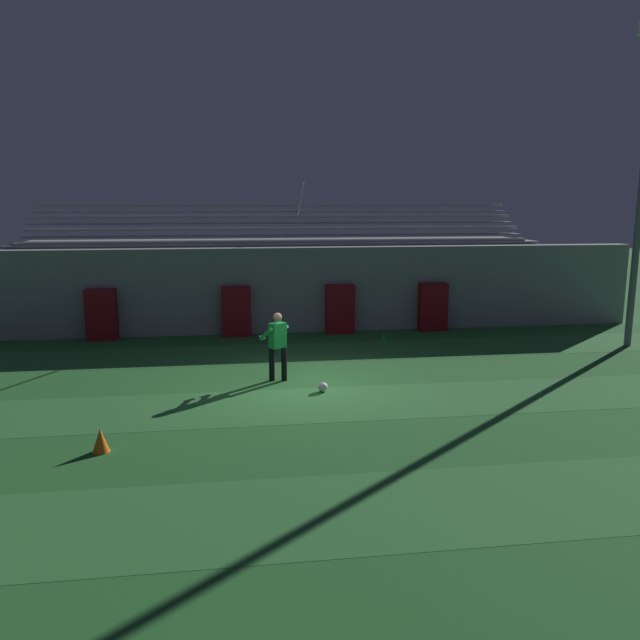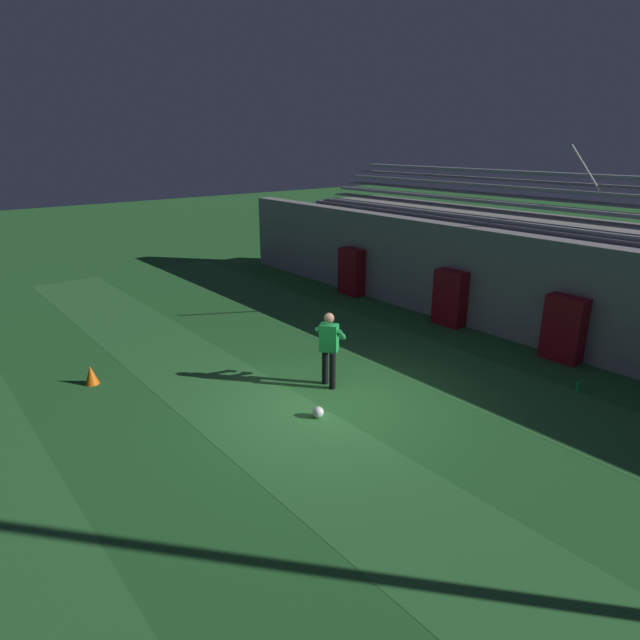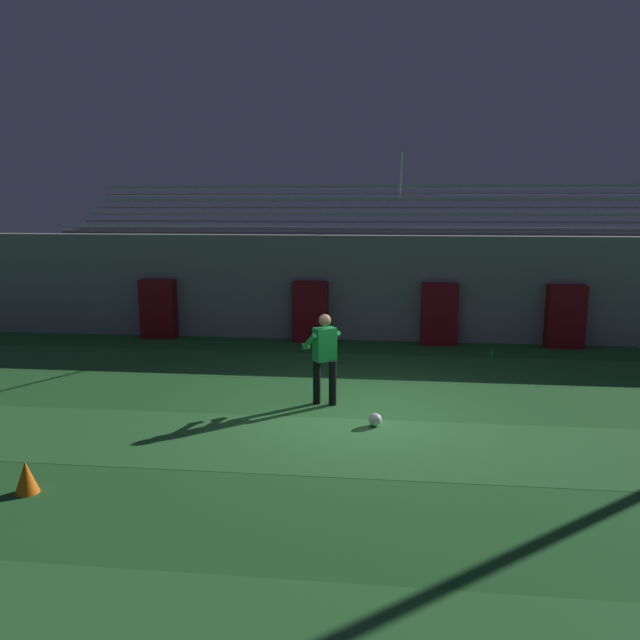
{
  "view_description": "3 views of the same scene",
  "coord_description": "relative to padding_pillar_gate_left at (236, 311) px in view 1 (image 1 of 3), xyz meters",
  "views": [
    {
      "loc": [
        -1.76,
        -13.96,
        4.26
      ],
      "look_at": [
        0.26,
        0.47,
        1.5
      ],
      "focal_mm": 35.0,
      "sensor_mm": 36.0,
      "label": 1
    },
    {
      "loc": [
        7.36,
        -6.2,
        5.09
      ],
      "look_at": [
        -0.62,
        0.28,
        1.62
      ],
      "focal_mm": 30.0,
      "sensor_mm": 36.0,
      "label": 2
    },
    {
      "loc": [
        0.39,
        -10.24,
        3.57
      ],
      "look_at": [
        -0.83,
        0.61,
        1.57
      ],
      "focal_mm": 35.0,
      "sensor_mm": 36.0,
      "label": 3
    }
  ],
  "objects": [
    {
      "name": "padding_pillar_far_right",
      "position": [
        6.54,
        0.0,
        0.0
      ],
      "size": [
        0.93,
        0.44,
        1.6
      ],
      "primitive_type": "cube",
      "color": "maroon",
      "rests_on": "ground"
    },
    {
      "name": "turf_stripe_near",
      "position": [
        1.69,
        -11.95,
        -0.8
      ],
      "size": [
        28.0,
        2.35,
        0.01
      ],
      "primitive_type": "cube",
      "color": "#337A38",
      "rests_on": "ground"
    },
    {
      "name": "padding_pillar_far_left",
      "position": [
        -4.18,
        0.0,
        0.0
      ],
      "size": [
        0.93,
        0.44,
        1.6
      ],
      "primitive_type": "cube",
      "color": "maroon",
      "rests_on": "ground"
    },
    {
      "name": "back_wall",
      "position": [
        1.69,
        0.55,
        0.6
      ],
      "size": [
        24.0,
        0.6,
        2.8
      ],
      "primitive_type": "cube",
      "color": "gray",
      "rests_on": "ground"
    },
    {
      "name": "soccer_ball",
      "position": [
        1.89,
        -6.38,
        -0.69
      ],
      "size": [
        0.22,
        0.22,
        0.22
      ],
      "primitive_type": "sphere",
      "color": "white",
      "rests_on": "ground"
    },
    {
      "name": "padding_pillar_gate_left",
      "position": [
        0.0,
        0.0,
        0.0
      ],
      "size": [
        0.93,
        0.44,
        1.6
      ],
      "primitive_type": "cube",
      "color": "maroon",
      "rests_on": "ground"
    },
    {
      "name": "bleacher_stand",
      "position": [
        1.69,
        2.54,
        0.7
      ],
      "size": [
        18.0,
        3.35,
        5.03
      ],
      "color": "gray",
      "rests_on": "ground"
    },
    {
      "name": "turf_stripe_mid",
      "position": [
        1.69,
        -7.25,
        -0.8
      ],
      "size": [
        28.0,
        2.35,
        0.01
      ],
      "primitive_type": "cube",
      "color": "#337A38",
      "rests_on": "ground"
    },
    {
      "name": "traffic_cone",
      "position": [
        -2.42,
        -9.3,
        -0.59
      ],
      "size": [
        0.3,
        0.3,
        0.42
      ],
      "primitive_type": "cone",
      "color": "orange",
      "rests_on": "ground"
    },
    {
      "name": "ground_plane",
      "position": [
        1.69,
        -5.95,
        -0.8
      ],
      "size": [
        80.0,
        80.0,
        0.0
      ],
      "primitive_type": "plane",
      "color": "#286B2D"
    },
    {
      "name": "padding_pillar_gate_right",
      "position": [
        3.38,
        0.0,
        0.0
      ],
      "size": [
        0.93,
        0.44,
        1.6
      ],
      "primitive_type": "cube",
      "color": "maroon",
      "rests_on": "ground"
    },
    {
      "name": "goalkeeper",
      "position": [
        0.93,
        -5.31,
        0.15
      ],
      "size": [
        0.74,
        0.72,
        1.67
      ],
      "color": "black",
      "rests_on": "ground"
    },
    {
      "name": "turf_stripe_far",
      "position": [
        1.69,
        -2.54,
        -0.8
      ],
      "size": [
        28.0,
        2.35,
        0.01
      ],
      "primitive_type": "cube",
      "color": "#337A38",
      "rests_on": "ground"
    },
    {
      "name": "water_bottle",
      "position": [
        4.53,
        -1.42,
        -0.68
      ],
      "size": [
        0.07,
        0.07,
        0.24
      ],
      "primitive_type": "cylinder",
      "color": "green",
      "rests_on": "ground"
    }
  ]
}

